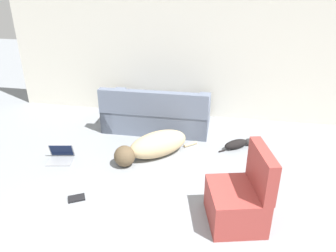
{
  "coord_description": "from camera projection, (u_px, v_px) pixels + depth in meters",
  "views": [
    {
      "loc": [
        0.48,
        -2.01,
        2.51
      ],
      "look_at": [
        -0.27,
        1.94,
        0.59
      ],
      "focal_mm": 35.0,
      "sensor_mm": 36.0,
      "label": 1
    }
  ],
  "objects": [
    {
      "name": "wall_back",
      "position": [
        203.0,
        45.0,
        5.7
      ],
      "size": [
        7.15,
        0.06,
        2.65
      ],
      "color": "silver",
      "rests_on": "ground_plane"
    },
    {
      "name": "couch",
      "position": [
        157.0,
        114.0,
        5.68
      ],
      "size": [
        1.79,
        0.94,
        0.78
      ],
      "rotation": [
        0.0,
        0.0,
        3.16
      ],
      "color": "slate",
      "rests_on": "ground_plane"
    },
    {
      "name": "dog",
      "position": [
        153.0,
        146.0,
        4.79
      ],
      "size": [
        1.15,
        1.06,
        0.38
      ],
      "rotation": [
        0.0,
        0.0,
        3.87
      ],
      "color": "tan",
      "rests_on": "ground_plane"
    },
    {
      "name": "cat",
      "position": [
        238.0,
        144.0,
        5.08
      ],
      "size": [
        0.53,
        0.41,
        0.14
      ],
      "rotation": [
        0.0,
        0.0,
        0.63
      ],
      "color": "black",
      "rests_on": "ground_plane"
    },
    {
      "name": "laptop_open",
      "position": [
        61.0,
        155.0,
        4.77
      ],
      "size": [
        0.4,
        0.36,
        0.23
      ],
      "rotation": [
        0.0,
        0.0,
        0.19
      ],
      "color": "gray",
      "rests_on": "ground_plane"
    },
    {
      "name": "book_black",
      "position": [
        77.0,
        198.0,
        3.96
      ],
      "size": [
        0.23,
        0.21,
        0.02
      ],
      "rotation": [
        0.0,
        0.0,
        0.51
      ],
      "color": "black",
      "rests_on": "ground_plane"
    },
    {
      "name": "side_chair",
      "position": [
        240.0,
        199.0,
        3.51
      ],
      "size": [
        0.72,
        0.75,
        0.88
      ],
      "rotation": [
        0.0,
        0.0,
        4.96
      ],
      "color": "#993833",
      "rests_on": "ground_plane"
    }
  ]
}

